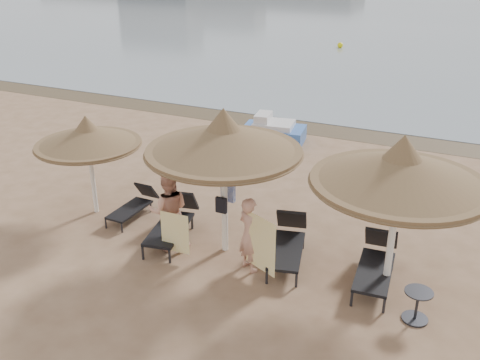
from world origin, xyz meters
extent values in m
plane|color=#987457|center=(0.00, 0.00, 0.00)|extent=(160.00, 160.00, 0.00)
cube|color=brown|center=(0.00, 9.40, 0.00)|extent=(200.00, 1.60, 0.01)
cylinder|color=white|center=(-4.04, 0.62, 0.94)|extent=(0.11, 0.11, 1.87)
cone|color=brown|center=(-4.04, 0.62, 2.07)|extent=(2.59, 2.59, 0.49)
cone|color=brown|center=(-4.04, 0.62, 2.36)|extent=(0.62, 0.62, 0.40)
cylinder|color=brown|center=(-4.04, 0.62, 1.84)|extent=(2.54, 2.54, 0.09)
cylinder|color=white|center=(-0.23, 0.33, 1.21)|extent=(0.14, 0.14, 2.41)
cone|color=brown|center=(-0.23, 0.33, 2.66)|extent=(3.33, 3.33, 0.63)
cone|color=brown|center=(-0.23, 0.33, 3.04)|extent=(0.80, 0.80, 0.52)
cylinder|color=brown|center=(-0.23, 0.33, 2.36)|extent=(3.26, 3.26, 0.11)
cylinder|color=white|center=(3.34, 0.27, 1.19)|extent=(0.14, 0.14, 2.38)
cone|color=brown|center=(3.34, 0.27, 2.63)|extent=(3.29, 3.29, 0.62)
cone|color=brown|center=(3.34, 0.27, 3.01)|extent=(0.79, 0.79, 0.51)
cylinder|color=brown|center=(3.34, 0.27, 2.34)|extent=(3.23, 3.23, 0.11)
cylinder|color=#26272C|center=(-3.27, 0.00, 0.12)|extent=(0.04, 0.04, 0.24)
cylinder|color=#26272C|center=(-2.79, -0.01, 0.12)|extent=(0.04, 0.04, 0.24)
cylinder|color=#26272C|center=(-3.24, 1.20, 0.12)|extent=(0.04, 0.04, 0.24)
cylinder|color=#26272C|center=(-2.76, 1.19, 0.12)|extent=(0.04, 0.04, 0.24)
cube|color=black|center=(-3.02, 0.64, 0.26)|extent=(0.57, 1.30, 0.05)
cube|color=black|center=(-2.99, 1.39, 0.47)|extent=(0.54, 0.38, 0.48)
cylinder|color=#26272C|center=(-1.68, -0.79, 0.15)|extent=(0.06, 0.06, 0.31)
cylinder|color=#26272C|center=(-1.07, -0.67, 0.15)|extent=(0.06, 0.06, 0.31)
cylinder|color=#26272C|center=(-1.97, 0.74, 0.15)|extent=(0.06, 0.06, 0.31)
cylinder|color=#26272C|center=(-1.37, 0.85, 0.15)|extent=(0.06, 0.06, 0.31)
cube|color=black|center=(-1.53, 0.09, 0.34)|extent=(0.99, 1.76, 0.07)
cube|color=black|center=(-1.72, 1.04, 0.61)|extent=(0.76, 0.59, 0.63)
cylinder|color=#26272C|center=(1.12, -0.51, 0.15)|extent=(0.05, 0.05, 0.30)
cylinder|color=#26272C|center=(1.70, -0.37, 0.15)|extent=(0.05, 0.05, 0.30)
cylinder|color=#26272C|center=(0.77, 0.95, 0.15)|extent=(0.05, 0.05, 0.30)
cylinder|color=#26272C|center=(1.36, 1.08, 0.15)|extent=(0.05, 0.05, 0.30)
cube|color=black|center=(1.22, 0.34, 0.33)|extent=(1.01, 1.71, 0.06)
cube|color=black|center=(1.01, 1.26, 0.59)|extent=(0.75, 0.59, 0.61)
cylinder|color=#26272C|center=(2.85, -0.52, 0.15)|extent=(0.05, 0.05, 0.30)
cylinder|color=#26272C|center=(3.45, -0.47, 0.15)|extent=(0.05, 0.05, 0.30)
cylinder|color=#26272C|center=(2.74, 0.98, 0.15)|extent=(0.05, 0.05, 0.30)
cylinder|color=#26272C|center=(3.34, 1.03, 0.15)|extent=(0.05, 0.05, 0.30)
cube|color=black|center=(3.09, 0.31, 0.33)|extent=(0.78, 1.66, 0.06)
cube|color=black|center=(3.02, 1.25, 0.59)|extent=(0.70, 0.50, 0.61)
cylinder|color=#26272C|center=(4.01, -0.43, 0.02)|extent=(0.48, 0.48, 0.03)
cylinder|color=#26272C|center=(4.01, -0.43, 0.31)|extent=(0.05, 0.05, 0.58)
cylinder|color=#26272C|center=(4.01, -0.43, 0.61)|extent=(0.51, 0.51, 0.03)
imported|color=tan|center=(-1.38, -0.12, 1.08)|extent=(1.19, 1.05, 2.17)
imported|color=tan|center=(0.57, -0.15, 0.96)|extent=(1.05, 0.93, 1.92)
cube|color=yellow|center=(-1.03, -0.47, 0.65)|extent=(0.67, 0.04, 0.94)
cube|color=yellow|center=(0.92, -0.40, 0.83)|extent=(0.78, 0.38, 1.20)
cube|color=silver|center=(-0.23, 0.51, 1.34)|extent=(0.33, 0.13, 0.41)
cube|color=black|center=(-0.23, 0.17, 1.19)|extent=(0.25, 0.08, 0.35)
cube|color=#3867BB|center=(-1.81, 7.43, 0.26)|extent=(2.24, 1.51, 0.52)
cube|color=silver|center=(-1.81, 7.43, 0.59)|extent=(1.46, 1.22, 0.24)
cube|color=silver|center=(-2.19, 7.37, 0.81)|extent=(0.59, 0.91, 0.33)
sphere|color=#FAEB07|center=(-4.30, 25.78, 0.18)|extent=(0.36, 0.36, 0.36)
camera|label=1|loc=(4.37, -8.96, 6.35)|focal=40.00mm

